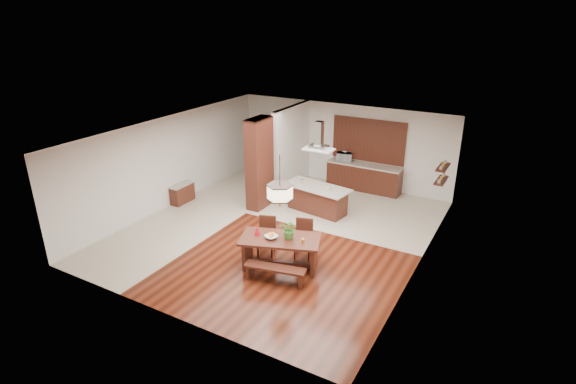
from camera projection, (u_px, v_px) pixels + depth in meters
The scene contains 25 objects.
room_shell at pixel (278, 162), 12.23m from camera, with size 9.00×9.04×2.92m.
tile_hallway at pixel (204, 211), 14.25m from camera, with size 2.50×9.00×0.01m, color beige.
tile_kitchen at pixel (352, 208), 14.46m from camera, with size 5.50×4.00×0.01m, color beige.
soffit_band at pixel (278, 133), 11.92m from camera, with size 8.00×9.00×0.02m, color #412310.
partition_pier at pixel (259, 164), 14.07m from camera, with size 0.45×1.00×2.90m, color black.
partition_stub at pixel (292, 147), 15.76m from camera, with size 0.18×2.40×2.90m, color silver.
hallway_console at pixel (182, 193), 14.78m from camera, with size 0.37×0.88×0.63m, color black.
hallway_doorway at pixel (276, 145), 17.39m from camera, with size 1.10×0.20×2.10m, color black.
rear_counter at pixel (364, 177), 15.77m from camera, with size 2.60×0.62×0.95m.
kitchen_window at pixel (369, 140), 15.50m from camera, with size 2.60×0.08×1.50m, color #A36531.
shelf_lower at pixel (441, 180), 12.83m from camera, with size 0.26×0.90×0.04m, color black.
shelf_upper at pixel (443, 167), 12.68m from camera, with size 0.26×0.90×0.04m, color black.
dining_table at pixel (280, 246), 10.93m from camera, with size 2.13×1.55×0.80m.
dining_bench at pixel (275, 274), 10.44m from camera, with size 1.45×0.32×0.41m, color black, non-canonical shape.
dining_chair_left at pixel (266, 236), 11.57m from camera, with size 0.44×0.44×1.00m, color black, non-canonical shape.
dining_chair_right at pixel (303, 239), 11.42m from camera, with size 0.45×0.45×1.01m, color black, non-canonical shape.
pendant_lantern at pixel (280, 182), 10.31m from camera, with size 0.64×0.64×1.31m, color #FDE9C2, non-canonical shape.
foliage_plant at pixel (290, 229), 10.75m from camera, with size 0.43×0.37×0.48m, color #3D7D29.
fruit_bowl at pixel (271, 237), 10.82m from camera, with size 0.30×0.30×0.07m, color beige.
napkin_cone at pixel (257, 230), 10.96m from camera, with size 0.15×0.15×0.23m, color #B20C16.
gold_ornament at pixel (303, 241), 10.62m from camera, with size 0.07×0.07×0.10m, color gold.
kitchen_island at pixel (317, 199), 14.04m from camera, with size 2.21×1.22×0.87m.
range_hood at pixel (319, 136), 13.28m from camera, with size 0.90×0.55×0.87m, color silver, non-canonical shape.
island_cup at pixel (328, 188), 13.57m from camera, with size 0.12×0.12×0.09m, color white.
microwave at pixel (344, 157), 15.89m from camera, with size 0.54×0.36×0.30m, color silver.
Camera 1 is at (5.92, -10.02, 5.90)m, focal length 28.00 mm.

